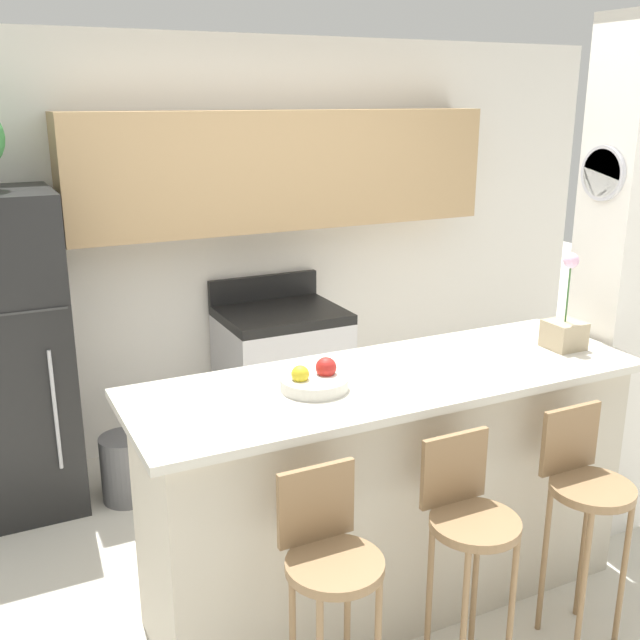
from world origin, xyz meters
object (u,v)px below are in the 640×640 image
(orchid_vase, at_px, (565,327))
(bar_stool_right, at_px, (584,493))
(stove_range, at_px, (282,377))
(bar_stool_left, at_px, (330,569))
(fruit_bowl, at_px, (315,381))
(trash_bin, at_px, (126,468))
(bar_stool_mid, at_px, (468,527))

(orchid_vase, bearing_deg, bar_stool_right, -121.80)
(stove_range, relative_size, bar_stool_left, 1.08)
(fruit_bowl, bearing_deg, stove_range, 71.30)
(fruit_bowl, height_order, trash_bin, fruit_bowl)
(bar_stool_right, xyz_separation_m, trash_bin, (-1.45, 1.93, -0.47))
(bar_stool_right, bearing_deg, trash_bin, 126.77)
(stove_range, height_order, bar_stool_right, stove_range)
(stove_range, height_order, fruit_bowl, fruit_bowl)
(bar_stool_left, distance_m, trash_bin, 2.01)
(bar_stool_left, xyz_separation_m, trash_bin, (-0.30, 1.93, -0.47))
(bar_stool_right, height_order, fruit_bowl, fruit_bowl)
(bar_stool_mid, distance_m, orchid_vase, 1.14)
(orchid_vase, distance_m, fruit_bowl, 1.25)
(orchid_vase, distance_m, trash_bin, 2.47)
(stove_range, bearing_deg, bar_stool_right, -80.26)
(bar_stool_mid, bearing_deg, stove_range, 84.90)
(bar_stool_mid, bearing_deg, fruit_bowl, 122.95)
(stove_range, xyz_separation_m, bar_stool_right, (0.38, -2.20, 0.20))
(trash_bin, bearing_deg, bar_stool_mid, -65.72)
(stove_range, bearing_deg, orchid_vase, -67.67)
(stove_range, distance_m, bar_stool_right, 2.24)
(bar_stool_right, bearing_deg, stove_range, 99.74)
(bar_stool_left, height_order, bar_stool_right, same)
(bar_stool_right, distance_m, orchid_vase, 0.79)
(orchid_vase, bearing_deg, fruit_bowl, 177.93)
(trash_bin, bearing_deg, stove_range, 13.81)
(bar_stool_left, distance_m, fruit_bowl, 0.74)
(bar_stool_right, distance_m, fruit_bowl, 1.17)
(stove_range, xyz_separation_m, trash_bin, (-1.07, -0.26, -0.27))
(bar_stool_left, height_order, orchid_vase, orchid_vase)
(stove_range, distance_m, fruit_bowl, 1.85)
(stove_range, bearing_deg, fruit_bowl, -108.70)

